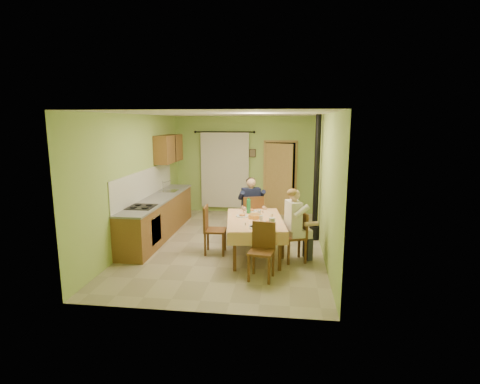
# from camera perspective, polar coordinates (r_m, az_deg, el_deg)

# --- Properties ---
(floor) EXTENTS (4.00, 6.00, 0.01)m
(floor) POSITION_cam_1_polar(r_m,az_deg,el_deg) (8.29, -1.82, -7.92)
(floor) COLOR tan
(floor) RESTS_ON ground
(room_shell) EXTENTS (4.04, 6.04, 2.82)m
(room_shell) POSITION_cam_1_polar(r_m,az_deg,el_deg) (7.90, -1.90, 4.69)
(room_shell) COLOR #A7CA67
(room_shell) RESTS_ON ground
(kitchen_run) EXTENTS (0.64, 3.64, 1.56)m
(kitchen_run) POSITION_cam_1_polar(r_m,az_deg,el_deg) (8.94, -12.31, -3.56)
(kitchen_run) COLOR brown
(kitchen_run) RESTS_ON ground
(upper_cabinets) EXTENTS (0.35, 1.40, 0.70)m
(upper_cabinets) POSITION_cam_1_polar(r_m,az_deg,el_deg) (9.97, -10.78, 6.51)
(upper_cabinets) COLOR brown
(upper_cabinets) RESTS_ON room_shell
(curtain) EXTENTS (1.70, 0.07, 2.22)m
(curtain) POSITION_cam_1_polar(r_m,az_deg,el_deg) (10.90, -2.33, 3.40)
(curtain) COLOR black
(curtain) RESTS_ON ground
(doorway) EXTENTS (0.96, 0.36, 2.15)m
(doorway) POSITION_cam_1_polar(r_m,az_deg,el_deg) (10.78, 6.03, 2.14)
(doorway) COLOR black
(doorway) RESTS_ON ground
(dining_table) EXTENTS (1.33, 1.94, 0.76)m
(dining_table) POSITION_cam_1_polar(r_m,az_deg,el_deg) (7.49, 2.26, -6.93)
(dining_table) COLOR #EFB17B
(dining_table) RESTS_ON ground
(tableware) EXTENTS (0.81, 1.55, 0.33)m
(tableware) POSITION_cam_1_polar(r_m,az_deg,el_deg) (7.28, 2.50, -3.89)
(tableware) COLOR white
(tableware) RESTS_ON dining_table
(chair_far) EXTENTS (0.59, 0.59, 1.03)m
(chair_far) POSITION_cam_1_polar(r_m,az_deg,el_deg) (8.52, 1.74, -5.34)
(chair_far) COLOR brown
(chair_far) RESTS_ON ground
(chair_near) EXTENTS (0.46, 0.46, 0.96)m
(chair_near) POSITION_cam_1_polar(r_m,az_deg,el_deg) (6.47, 3.28, -10.67)
(chair_near) COLOR brown
(chair_near) RESTS_ON ground
(chair_right) EXTENTS (0.50, 0.50, 0.95)m
(chair_right) POSITION_cam_1_polar(r_m,az_deg,el_deg) (7.32, 8.34, -8.21)
(chair_right) COLOR brown
(chair_right) RESTS_ON ground
(chair_left) EXTENTS (0.44, 0.44, 0.98)m
(chair_left) POSITION_cam_1_polar(r_m,az_deg,el_deg) (7.67, -3.90, -7.21)
(chair_left) COLOR brown
(chair_left) RESTS_ON ground
(man_far) EXTENTS (0.65, 0.58, 1.39)m
(man_far) POSITION_cam_1_polar(r_m,az_deg,el_deg) (8.39, 1.74, -1.46)
(man_far) COLOR #141938
(man_far) RESTS_ON chair_far
(man_right) EXTENTS (0.58, 0.65, 1.39)m
(man_right) POSITION_cam_1_polar(r_m,az_deg,el_deg) (7.15, 8.37, -3.74)
(man_right) COLOR silver
(man_right) RESTS_ON chair_right
(stove_flue) EXTENTS (0.24, 0.24, 2.80)m
(stove_flue) POSITION_cam_1_polar(r_m,az_deg,el_deg) (8.54, 11.48, -0.46)
(stove_flue) COLOR black
(stove_flue) RESTS_ON ground
(picture_back) EXTENTS (0.19, 0.03, 0.23)m
(picture_back) POSITION_cam_1_polar(r_m,az_deg,el_deg) (10.81, 1.92, 5.95)
(picture_back) COLOR black
(picture_back) RESTS_ON room_shell
(picture_right) EXTENTS (0.03, 0.31, 0.21)m
(picture_right) POSITION_cam_1_polar(r_m,az_deg,el_deg) (9.02, 11.85, 5.41)
(picture_right) COLOR brown
(picture_right) RESTS_ON room_shell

